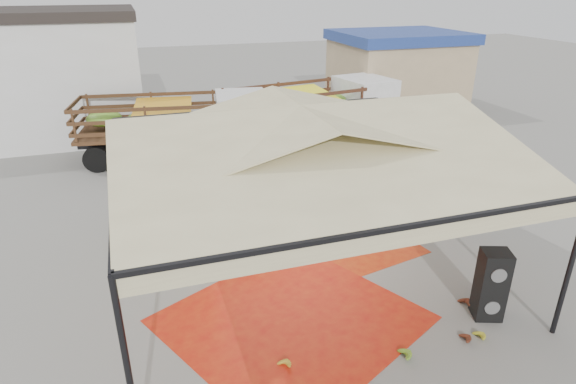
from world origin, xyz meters
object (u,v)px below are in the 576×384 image
object	(u,v)px
speaker_stack	(491,285)
vendor	(254,165)
banana_heap	(231,211)
truck_right	(318,106)
truck_left	(182,120)

from	to	relation	value
speaker_stack	vendor	distance (m)	8.46
vendor	banana_heap	bearing A→B (deg)	57.34
truck_right	truck_left	bearing A→B (deg)	171.73
vendor	truck_right	xyz separation A→B (m)	(3.96, 4.33, 0.67)
banana_heap	truck_right	xyz separation A→B (m)	(5.28, 6.82, 0.98)
truck_left	vendor	bearing A→B (deg)	-57.86
banana_heap	speaker_stack	xyz separation A→B (m)	(4.29, -5.43, 0.18)
banana_heap	speaker_stack	world-z (taller)	speaker_stack
banana_heap	truck_left	distance (m)	6.68
speaker_stack	vendor	world-z (taller)	vendor
banana_heap	truck_right	bearing A→B (deg)	52.25
speaker_stack	truck_left	bearing A→B (deg)	131.63
speaker_stack	truck_right	distance (m)	12.31
vendor	truck_right	bearing A→B (deg)	-137.24
vendor	truck_right	distance (m)	5.91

